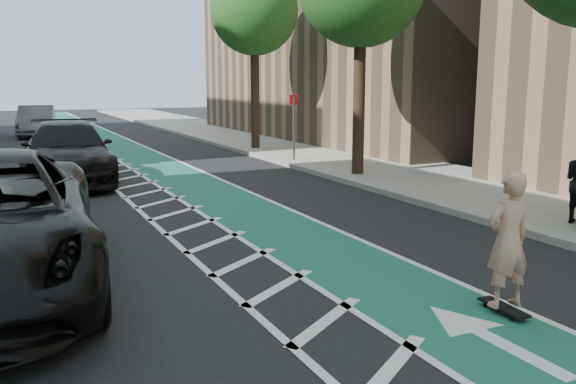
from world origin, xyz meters
TOP-DOWN VIEW (x-y plane):
  - ground at (0.00, 0.00)m, footprint 120.00×120.00m
  - bike_lane at (3.00, 10.00)m, footprint 2.00×90.00m
  - buffer_strip at (1.50, 10.00)m, footprint 1.40×90.00m
  - sidewalk_right at (9.50, 10.00)m, footprint 5.00×90.00m
  - curb_right at (7.05, 10.00)m, footprint 0.12×90.00m
  - tree_r_d at (7.90, 16.00)m, footprint 4.20×4.20m
  - sign_post at (7.60, 12.00)m, footprint 0.35×0.08m
  - skateboard at (3.70, -2.15)m, footprint 0.28×0.79m
  - skateboarder at (3.70, -2.15)m, footprint 0.67×0.47m
  - suv_far at (-0.18, 11.32)m, footprint 2.95×6.26m
  - car_grey at (-0.07, 27.97)m, footprint 2.32×5.20m

SIDE VIEW (x-z plane):
  - ground at x=0.00m, z-range 0.00..0.00m
  - buffer_strip at x=1.50m, z-range 0.00..0.01m
  - bike_lane at x=3.00m, z-range 0.00..0.01m
  - sidewalk_right at x=9.50m, z-range 0.00..0.15m
  - curb_right at x=7.05m, z-range 0.00..0.16m
  - skateboard at x=3.70m, z-range 0.03..0.14m
  - car_grey at x=-0.07m, z-range 0.00..1.66m
  - suv_far at x=-0.18m, z-range 0.00..1.77m
  - skateboarder at x=3.70m, z-range 0.10..1.86m
  - sign_post at x=7.60m, z-range 0.11..2.59m
  - tree_r_d at x=7.90m, z-range 1.82..9.72m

